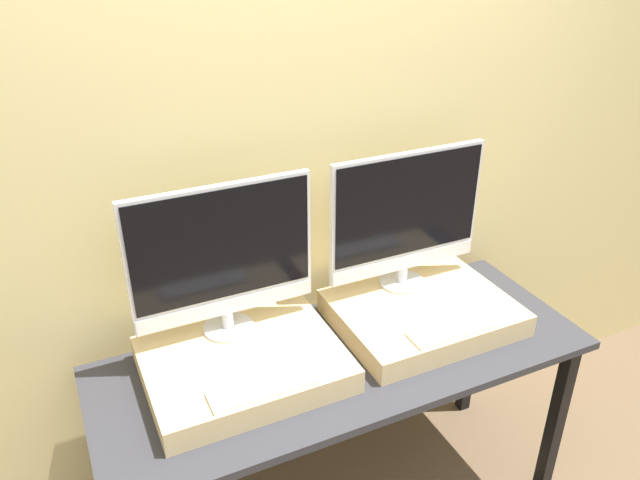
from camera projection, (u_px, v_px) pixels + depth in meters
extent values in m
cube|color=#DBC684|center=(296.00, 179.00, 2.26)|extent=(8.00, 0.04, 2.60)
cube|color=#2D2D33|center=(344.00, 358.00, 2.19)|extent=(1.74, 0.66, 0.03)
cube|color=black|center=(556.00, 421.00, 2.46)|extent=(0.05, 0.05, 0.76)
cube|color=black|center=(113.00, 460.00, 2.29)|extent=(0.05, 0.05, 0.76)
cube|color=black|center=(471.00, 344.00, 2.89)|extent=(0.05, 0.05, 0.76)
cube|color=#D6B77F|center=(244.00, 364.00, 2.07)|extent=(0.64, 0.50, 0.09)
cylinder|color=silver|center=(228.00, 327.00, 2.17)|extent=(0.18, 0.18, 0.01)
cylinder|color=silver|center=(228.00, 319.00, 2.15)|extent=(0.04, 0.04, 0.06)
cube|color=silver|center=(222.00, 252.00, 2.03)|extent=(0.62, 0.02, 0.47)
cube|color=black|center=(223.00, 246.00, 2.00)|extent=(0.60, 0.00, 0.39)
cube|color=silver|center=(228.00, 307.00, 2.11)|extent=(0.61, 0.00, 0.06)
cube|color=silver|center=(263.00, 387.00, 1.89)|extent=(0.34, 0.10, 0.01)
cube|color=silver|center=(263.00, 386.00, 1.89)|extent=(0.33, 0.09, 0.00)
cube|color=#D6B77F|center=(422.00, 312.00, 2.33)|extent=(0.64, 0.50, 0.09)
cylinder|color=silver|center=(402.00, 282.00, 2.43)|extent=(0.18, 0.18, 0.01)
cylinder|color=silver|center=(402.00, 274.00, 2.41)|extent=(0.04, 0.04, 0.06)
cube|color=silver|center=(407.00, 212.00, 2.29)|extent=(0.62, 0.02, 0.47)
cube|color=black|center=(409.00, 206.00, 2.27)|extent=(0.60, 0.00, 0.39)
cube|color=silver|center=(405.00, 262.00, 2.38)|extent=(0.61, 0.00, 0.06)
cube|color=silver|center=(454.00, 329.00, 2.16)|extent=(0.34, 0.10, 0.01)
cube|color=silver|center=(454.00, 327.00, 2.15)|extent=(0.33, 0.09, 0.00)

